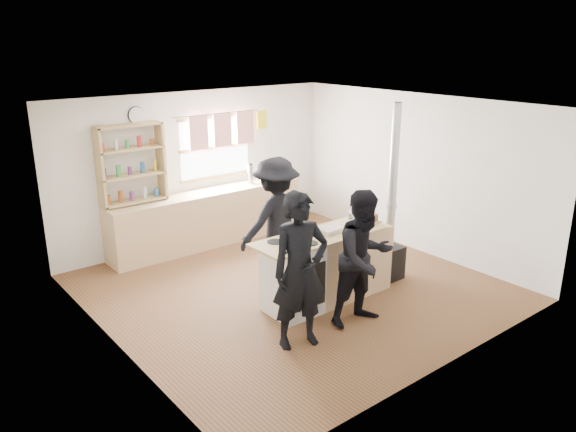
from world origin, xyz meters
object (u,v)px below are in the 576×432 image
object	(u,v)px
cooking_island	(328,266)
person_near_left	(300,271)
roast_tray	(330,230)
person_far	(276,220)
skillet_greens	(297,247)
bread_board	(370,220)
stockpot_counter	(358,219)
flue_heater	(390,235)
thermos	(251,174)
stockpot_stove	(291,230)
person_near_right	(364,258)

from	to	relation	value
cooking_island	person_near_left	distance (m)	1.27
roast_tray	person_far	distance (m)	0.94
skillet_greens	bread_board	bearing A→B (deg)	5.30
cooking_island	skillet_greens	bearing A→B (deg)	-163.82
cooking_island	skillet_greens	distance (m)	0.87
stockpot_counter	flue_heater	size ratio (longest dim) A/B	0.11
thermos	stockpot_stove	world-z (taller)	thermos
cooking_island	stockpot_stove	bearing A→B (deg)	154.75
bread_board	skillet_greens	bearing A→B (deg)	-174.70
stockpot_stove	person_near_left	bearing A→B (deg)	-123.34
cooking_island	person_far	size ratio (longest dim) A/B	1.11
thermos	roast_tray	size ratio (longest dim) A/B	1.02
cooking_island	flue_heater	distance (m)	1.16
person_near_left	person_far	bearing A→B (deg)	75.98
thermos	person_near_right	xyz separation A→B (m)	(-0.81, -3.49, -0.24)
roast_tray	flue_heater	distance (m)	1.17
stockpot_counter	person_near_right	bearing A→B (deg)	-130.31
stockpot_stove	stockpot_counter	world-z (taller)	stockpot_counter
skillet_greens	stockpot_counter	xyz separation A→B (m)	(1.18, 0.17, 0.06)
stockpot_counter	person_far	distance (m)	1.16
roast_tray	bread_board	world-z (taller)	bread_board
roast_tray	person_near_left	size ratio (longest dim) A/B	0.18
person_near_right	person_near_left	bearing A→B (deg)	-179.43
thermos	skillet_greens	distance (m)	3.29
roast_tray	person_near_left	bearing A→B (deg)	-147.93
cooking_island	person_near_left	size ratio (longest dim) A/B	1.11
person_near_left	thermos	bearing A→B (deg)	78.05
person_near_right	flue_heater	bearing A→B (deg)	34.51
skillet_greens	stockpot_counter	bearing A→B (deg)	8.10
person_near_left	flue_heater	bearing A→B (deg)	30.70
skillet_greens	roast_tray	xyz separation A→B (m)	(0.70, 0.20, 0.01)
skillet_greens	person_near_left	size ratio (longest dim) A/B	0.18
stockpot_counter	roast_tray	bearing A→B (deg)	176.28
cooking_island	person_far	distance (m)	1.03
thermos	stockpot_counter	bearing A→B (deg)	-94.54
roast_tray	bread_board	distance (m)	0.67
person_near_right	person_far	size ratio (longest dim) A/B	0.94
bread_board	flue_heater	world-z (taller)	flue_heater
person_near_left	person_near_right	xyz separation A→B (m)	(0.93, -0.08, -0.06)
cooking_island	roast_tray	distance (m)	0.50
thermos	cooking_island	bearing A→B (deg)	-104.62
cooking_island	person_near_left	xyz separation A→B (m)	(-1.01, -0.64, 0.42)
flue_heater	thermos	bearing A→B (deg)	98.46
roast_tray	person_far	world-z (taller)	person_far
person_near_right	person_far	distance (m)	1.65
roast_tray	flue_heater	xyz separation A→B (m)	(1.12, -0.04, -0.31)
person_far	roast_tray	bearing A→B (deg)	97.27
stockpot_stove	bread_board	world-z (taller)	stockpot_stove
thermos	skillet_greens	size ratio (longest dim) A/B	1.03
bread_board	person_near_right	size ratio (longest dim) A/B	0.18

